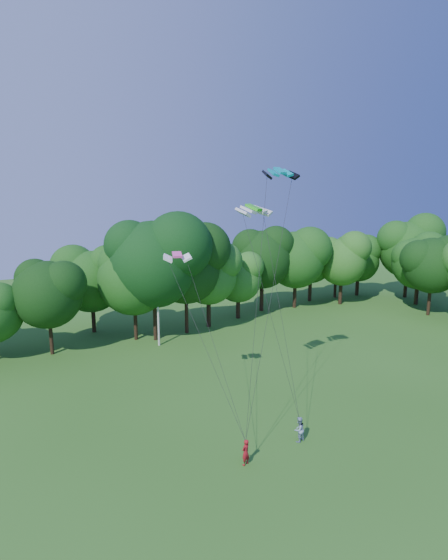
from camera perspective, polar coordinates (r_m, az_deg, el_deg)
name	(u,v)px	position (r m, az deg, el deg)	size (l,w,h in m)	color
utility_pole	(158,306)	(47.08, -8.62, -3.36)	(1.70, 0.45, 8.61)	beige
kite_flyer_left	(246,452)	(28.28, 2.83, -21.55)	(0.60, 0.40, 1.65)	maroon
kite_flyer_right	(299,429)	(30.82, 9.77, -18.67)	(0.83, 0.65, 1.71)	#879CBB
kite_teal	(280,171)	(31.31, 7.31, 13.99)	(2.58, 1.32, 0.55)	#0594A4
kite_green	(254,207)	(31.38, 3.89, 9.44)	(3.00, 2.00, 0.53)	green
kite_pink	(177,255)	(31.14, -6.15, 3.32)	(2.17, 1.46, 0.37)	#FE46AF
tree_back_center	(153,256)	(48.01, -9.25, 3.12)	(10.49, 10.49, 15.25)	#312413
tree_back_east	(342,258)	(66.23, 15.19, 2.80)	(7.65, 7.65, 11.13)	#392716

